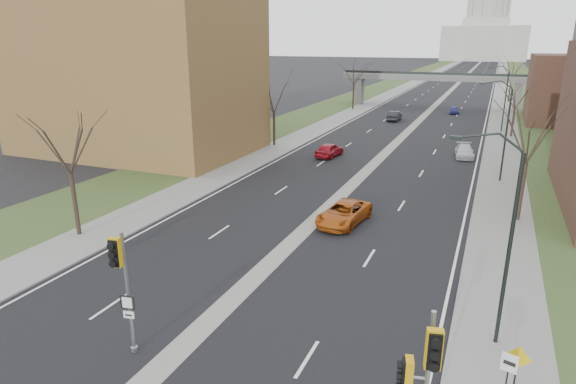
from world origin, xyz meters
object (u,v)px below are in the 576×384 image
Objects in this scene: signal_pole_right at (421,373)px; signal_pole_median at (121,274)px; warning_sign at (517,365)px; car_right_near at (344,213)px; car_right_mid at (464,151)px; speed_limit_sign at (508,374)px; car_left_far at (394,116)px; car_left_near at (329,150)px; car_right_far at (454,110)px.

signal_pole_median is at bearing 160.41° from signal_pole_right.
warning_sign is (13.92, 3.16, -2.11)m from signal_pole_median.
signal_pole_right is at bearing -16.23° from signal_pole_median.
car_right_mid is (6.21, 23.87, -0.08)m from car_right_near.
speed_limit_sign is at bearing 40.35° from signal_pole_right.
warning_sign is 61.78m from car_left_far.
car_left_far reaches higher than car_right_mid.
signal_pole_right is at bearing 117.38° from car_left_near.
signal_pole_right reaches higher than car_left_near.
speed_limit_sign reaches higher than warning_sign.
car_left_far is at bearing 104.51° from car_right_near.
car_left_near is at bearing 132.73° from speed_limit_sign.
signal_pole_median is 1.16× the size of car_right_mid.
car_right_mid is (9.77, 41.23, -2.97)m from signal_pole_median.
car_right_mid is at bearing 82.94° from car_right_near.
signal_pole_median is 1.40× the size of car_right_far.
signal_pole_right is 39.84m from car_left_near.
signal_pole_right is 1.00× the size of car_right_near.
speed_limit_sign is (2.37, 3.30, -1.67)m from signal_pole_right.
warning_sign is 71.70m from car_right_far.
signal_pole_median is 74.71m from car_right_far.
signal_pole_right is (11.22, -1.10, -0.19)m from signal_pole_median.
car_left_near is at bearing -108.07° from car_right_far.
warning_sign is at bearing 105.60° from car_left_far.
signal_pole_median is 17.96m from car_right_near.
signal_pole_median is 1.16× the size of car_left_far.
car_left_far is at bearing 87.70° from signal_pole_right.
car_right_near is at bearing 97.65° from car_left_far.
signal_pole_median is 11.28m from signal_pole_right.
warning_sign is 0.48× the size of car_left_far.
car_right_near is at bearing 67.75° from signal_pole_median.
speed_limit_sign is at bearing 105.09° from car_left_far.
car_left_near is (-17.55, 32.62, -0.74)m from warning_sign.
car_left_far is 0.85× the size of car_right_near.
signal_pole_right is at bearing 102.35° from car_left_far.
car_right_near is (3.56, 17.36, -2.89)m from signal_pole_median.
car_right_near is at bearing -111.68° from car_right_mid.
signal_pole_median is at bearing 92.49° from car_left_far.
car_left_far is (-15.62, 60.64, -1.02)m from speed_limit_sign.
car_right_mid is at bearing 108.07° from warning_sign.
warning_sign is 37.05m from car_left_near.
car_right_near is 1.16× the size of car_right_mid.
speed_limit_sign is 0.53× the size of car_right_mid.
warning_sign is at bearing 86.49° from speed_limit_sign.
signal_pole_median is 42.48m from car_right_mid.
signal_pole_right is 1.41× the size of car_right_far.
warning_sign is at bearing -87.78° from car_right_far.
signal_pole_median is 36.08m from car_left_near.
speed_limit_sign reaches higher than car_right_near.
signal_pole_median is 0.99× the size of signal_pole_right.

